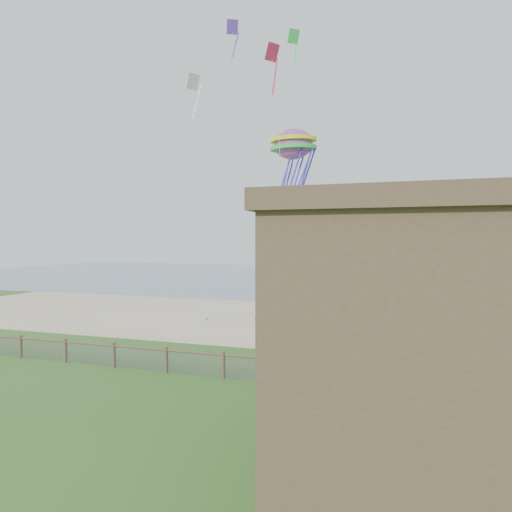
# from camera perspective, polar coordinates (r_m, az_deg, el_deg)

# --- Properties ---
(ground) EXTENTS (160.00, 160.00, 0.00)m
(ground) POSITION_cam_1_polar(r_m,az_deg,el_deg) (17.09, -12.22, -20.33)
(ground) COLOR #335E20
(ground) RESTS_ON ground
(sand_beach) EXTENTS (72.00, 20.00, 0.02)m
(sand_beach) POSITION_cam_1_polar(r_m,az_deg,el_deg) (37.10, 5.32, -8.06)
(sand_beach) COLOR tan
(sand_beach) RESTS_ON ground
(ocean) EXTENTS (160.00, 68.00, 0.02)m
(ocean) POSITION_cam_1_polar(r_m,az_deg,el_deg) (80.31, 12.23, -2.67)
(ocean) COLOR slate
(ocean) RESTS_ON ground
(chainlink_fence) EXTENTS (36.20, 0.20, 1.25)m
(chainlink_fence) POSITION_cam_1_polar(r_m,az_deg,el_deg) (22.03, -4.12, -13.63)
(chainlink_fence) COLOR brown
(chainlink_fence) RESTS_ON ground
(picnic_table) EXTENTS (1.71, 1.37, 0.67)m
(picnic_table) POSITION_cam_1_polar(r_m,az_deg,el_deg) (18.93, 4.32, -16.96)
(picnic_table) COLOR brown
(picnic_table) RESTS_ON ground
(octopus_kite) EXTENTS (2.96, 2.09, 6.09)m
(octopus_kite) POSITION_cam_1_polar(r_m,az_deg,el_deg) (29.09, 4.67, 10.73)
(octopus_kite) COLOR orange
(kite_white) EXTENTS (2.07, 1.83, 2.70)m
(kite_white) POSITION_cam_1_polar(r_m,az_deg,el_deg) (34.30, -7.87, 19.55)
(kite_white) COLOR white
(kite_purple) EXTENTS (1.58, 1.83, 2.29)m
(kite_purple) POSITION_cam_1_polar(r_m,az_deg,el_deg) (35.59, -2.97, 25.78)
(kite_purple) COLOR #5D35AF
(kite_red) EXTENTS (1.91, 1.77, 2.49)m
(kite_red) POSITION_cam_1_polar(r_m,az_deg,el_deg) (28.26, 2.03, 22.74)
(kite_red) COLOR #D1244F
(kite_green) EXTENTS (1.82, 1.90, 2.43)m
(kite_green) POSITION_cam_1_polar(r_m,az_deg,el_deg) (37.01, 4.72, 24.74)
(kite_green) COLOR green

